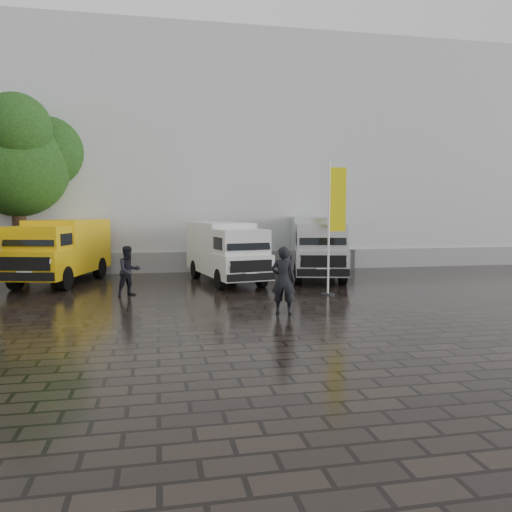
{
  "coord_description": "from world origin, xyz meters",
  "views": [
    {
      "loc": [
        -4.66,
        -16.59,
        3.0
      ],
      "look_at": [
        -0.94,
        2.2,
        1.26
      ],
      "focal_mm": 35.0,
      "sensor_mm": 36.0,
      "label": 1
    }
  ],
  "objects_px": {
    "person_front": "(283,280)",
    "van_yellow": "(61,252)",
    "wheelie_bin": "(347,260)",
    "van_silver": "(316,248)",
    "flagpole": "(334,222)",
    "person_tent": "(129,271)",
    "van_white": "(226,253)"
  },
  "relations": [
    {
      "from": "van_silver",
      "to": "person_tent",
      "type": "bearing_deg",
      "value": -144.93
    },
    {
      "from": "person_tent",
      "to": "wheelie_bin",
      "type": "bearing_deg",
      "value": -1.51
    },
    {
      "from": "van_white",
      "to": "wheelie_bin",
      "type": "xyz_separation_m",
      "value": [
        6.68,
        3.29,
        -0.74
      ]
    },
    {
      "from": "flagpole",
      "to": "wheelie_bin",
      "type": "bearing_deg",
      "value": 64.88
    },
    {
      "from": "person_front",
      "to": "van_yellow",
      "type": "bearing_deg",
      "value": -24.46
    },
    {
      "from": "van_silver",
      "to": "van_white",
      "type": "bearing_deg",
      "value": -158.96
    },
    {
      "from": "van_white",
      "to": "person_tent",
      "type": "height_order",
      "value": "van_white"
    },
    {
      "from": "van_white",
      "to": "person_front",
      "type": "height_order",
      "value": "van_white"
    },
    {
      "from": "wheelie_bin",
      "to": "van_yellow",
      "type": "bearing_deg",
      "value": 173.59
    },
    {
      "from": "person_front",
      "to": "person_tent",
      "type": "bearing_deg",
      "value": -20.1
    },
    {
      "from": "van_silver",
      "to": "flagpole",
      "type": "distance_m",
      "value": 4.61
    },
    {
      "from": "van_yellow",
      "to": "wheelie_bin",
      "type": "height_order",
      "value": "van_yellow"
    },
    {
      "from": "van_silver",
      "to": "flagpole",
      "type": "height_order",
      "value": "flagpole"
    },
    {
      "from": "van_white",
      "to": "person_tent",
      "type": "relative_size",
      "value": 3.27
    },
    {
      "from": "person_tent",
      "to": "person_front",
      "type": "bearing_deg",
      "value": -72.57
    },
    {
      "from": "van_white",
      "to": "person_front",
      "type": "xyz_separation_m",
      "value": [
        0.77,
        -6.73,
        -0.26
      ]
    },
    {
      "from": "van_silver",
      "to": "person_tent",
      "type": "relative_size",
      "value": 3.53
    },
    {
      "from": "van_white",
      "to": "van_yellow",
      "type": "bearing_deg",
      "value": 160.41
    },
    {
      "from": "wheelie_bin",
      "to": "van_silver",
      "type": "bearing_deg",
      "value": -149.16
    },
    {
      "from": "van_silver",
      "to": "wheelie_bin",
      "type": "xyz_separation_m",
      "value": [
        2.53,
        2.7,
        -0.84
      ]
    },
    {
      "from": "wheelie_bin",
      "to": "person_tent",
      "type": "relative_size",
      "value": 0.58
    },
    {
      "from": "van_yellow",
      "to": "van_silver",
      "type": "relative_size",
      "value": 0.91
    },
    {
      "from": "van_yellow",
      "to": "van_silver",
      "type": "height_order",
      "value": "van_silver"
    },
    {
      "from": "van_yellow",
      "to": "flagpole",
      "type": "distance_m",
      "value": 11.28
    },
    {
      "from": "van_white",
      "to": "person_tent",
      "type": "bearing_deg",
      "value": -156.1
    },
    {
      "from": "wheelie_bin",
      "to": "person_tent",
      "type": "distance_m",
      "value": 12.08
    },
    {
      "from": "van_yellow",
      "to": "person_front",
      "type": "height_order",
      "value": "van_yellow"
    },
    {
      "from": "van_yellow",
      "to": "person_tent",
      "type": "height_order",
      "value": "van_yellow"
    },
    {
      "from": "van_silver",
      "to": "flagpole",
      "type": "relative_size",
      "value": 1.32
    },
    {
      "from": "flagpole",
      "to": "person_tent",
      "type": "xyz_separation_m",
      "value": [
        -7.19,
        1.12,
        -1.74
      ]
    },
    {
      "from": "person_front",
      "to": "wheelie_bin",
      "type": "bearing_deg",
      "value": -99.1
    },
    {
      "from": "van_yellow",
      "to": "van_white",
      "type": "bearing_deg",
      "value": 6.06
    }
  ]
}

